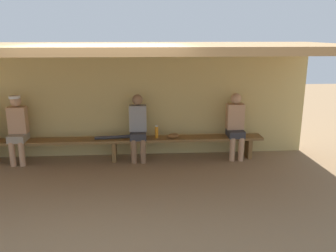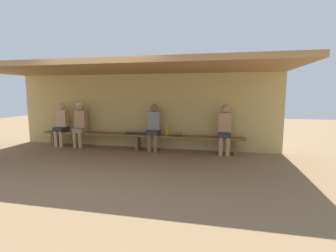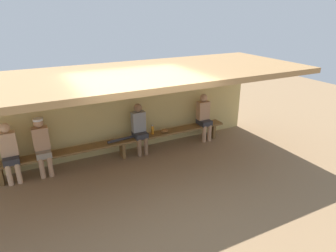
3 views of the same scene
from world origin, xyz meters
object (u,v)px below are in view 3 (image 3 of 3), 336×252
player_shirtless_tan (204,115)px  bench (122,143)px  player_in_red (9,150)px  water_bottle_green (153,130)px  player_leftmost (42,144)px  baseball_glove_dark_brown (165,131)px  player_rightmost (139,127)px  baseball_bat (123,139)px

player_shirtless_tan → bench: bearing=-179.9°
player_in_red → player_shirtless_tan: size_ratio=1.00×
player_shirtless_tan → water_bottle_green: (-1.60, 0.01, -0.15)m
player_leftmost → baseball_glove_dark_brown: 3.04m
baseball_glove_dark_brown → player_in_red: bearing=160.3°
player_shirtless_tan → player_rightmost: (-1.97, 0.00, 0.00)m
player_in_red → player_shirtless_tan: same height
water_bottle_green → baseball_glove_dark_brown: water_bottle_green is taller
bench → player_leftmost: player_leftmost is taller
player_leftmost → water_bottle_green: 2.70m
bench → water_bottle_green: (0.86, 0.01, 0.19)m
player_rightmost → baseball_glove_dark_brown: (0.70, -0.03, -0.22)m
player_shirtless_tan → player_rightmost: bearing=180.0°
player_leftmost → baseball_bat: 1.89m
player_leftmost → player_in_red: (-0.65, -0.00, -0.02)m
player_leftmost → player_in_red: bearing=-180.0°
bench → player_in_red: 2.52m
water_bottle_green → baseball_bat: (-0.82, -0.01, -0.09)m
bench → player_rightmost: size_ratio=4.49×
baseball_bat → player_in_red: bearing=174.0°
player_leftmost → baseball_glove_dark_brown: size_ratio=5.60×
player_leftmost → baseball_bat: (1.88, -0.00, -0.25)m
player_rightmost → water_bottle_green: player_rightmost is taller
player_in_red → bench: bearing=-0.1°
bench → water_bottle_green: size_ratio=23.80×
player_rightmost → baseball_glove_dark_brown: bearing=-2.4°
player_leftmost → player_shirtless_tan: size_ratio=1.01×
player_leftmost → water_bottle_green: size_ratio=5.34×
bench → player_rightmost: bearing=0.4°
player_shirtless_tan → player_leftmost: bearing=180.0°
baseball_bat → water_bottle_green: bearing=-5.2°
baseball_bat → baseball_glove_dark_brown: bearing=-7.2°
water_bottle_green → bench: bearing=-179.3°
bench → water_bottle_green: 0.88m
player_leftmost → baseball_glove_dark_brown: player_leftmost is taller
bench → player_rightmost: 0.59m
player_shirtless_tan → player_in_red: bearing=180.0°
baseball_bat → player_leftmost: bearing=174.0°
player_rightmost → player_leftmost: bearing=180.0°
baseball_glove_dark_brown → baseball_bat: size_ratio=0.29×
bench → water_bottle_green: water_bottle_green is taller
baseball_glove_dark_brown → player_rightmost: bearing=158.3°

